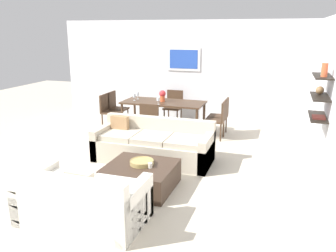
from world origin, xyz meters
The scene contains 19 objects.
ground_plane centered at (0.00, 0.00, 0.00)m, with size 18.00×18.00×0.00m, color #BCB29E.
back_wall_unit centered at (0.29, 3.53, 1.35)m, with size 8.40×0.09×2.70m.
right_wall_shelf_unit centered at (3.03, 0.60, 1.35)m, with size 0.34×8.20×2.70m.
sofa_beige centered at (-0.03, 0.34, 0.29)m, with size 2.24×0.90×0.78m.
loveseat_white centered at (-0.10, -2.08, 0.29)m, with size 1.61×0.90×0.78m.
coffee_table centered at (0.21, -0.89, 0.19)m, with size 1.06×1.01×0.38m.
decorative_bowl centered at (0.22, -0.83, 0.42)m, with size 0.38×0.38×0.07m.
candle_jar centered at (0.40, -0.93, 0.42)m, with size 0.07×0.07×0.08m, color silver.
dining_table centered at (-0.50, 2.30, 0.68)m, with size 2.00×0.88×0.75m.
dining_chair_foot centered at (-0.50, 1.45, 0.50)m, with size 0.44×0.44×0.88m.
dining_chair_right_far centered at (0.90, 2.49, 0.50)m, with size 0.44×0.44×0.88m.
dining_chair_head centered at (-0.50, 3.14, 0.50)m, with size 0.44×0.44×0.88m.
dining_chair_left_far centered at (-1.91, 2.49, 0.50)m, with size 0.44×0.44×0.88m.
dining_chair_right_near centered at (0.90, 2.10, 0.50)m, with size 0.44×0.44×0.88m.
dining_chair_left_near centered at (-1.91, 2.10, 0.50)m, with size 0.44×0.44×0.88m.
wine_glass_left_near centered at (-1.23, 2.19, 0.88)m, with size 0.07×0.07×0.18m.
wine_glass_foot centered at (-0.50, 1.92, 0.87)m, with size 0.07×0.07×0.17m.
wine_glass_left_far centered at (-1.23, 2.40, 0.88)m, with size 0.07×0.07×0.18m.
centerpiece_vase centered at (-0.53, 2.30, 0.91)m, with size 0.16×0.16×0.28m.
Camera 1 is at (2.26, -5.64, 2.45)m, focal length 37.43 mm.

